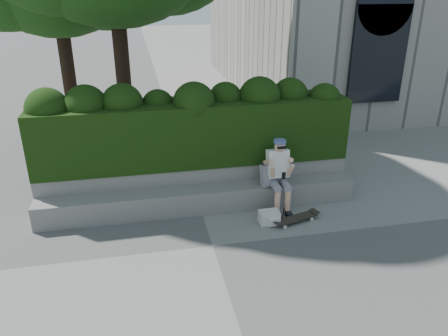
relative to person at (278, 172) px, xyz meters
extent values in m
plane|color=slate|center=(-1.46, -1.07, -0.75)|extent=(80.00, 80.00, 0.00)
cube|color=gray|center=(-1.46, 0.18, -0.53)|extent=(6.00, 0.45, 0.45)
cube|color=gray|center=(-1.46, 0.66, -0.38)|extent=(6.00, 0.50, 0.75)
cube|color=black|center=(-1.46, 0.88, 0.60)|extent=(6.00, 1.00, 1.20)
cylinder|color=black|center=(-2.76, 3.87, 0.95)|extent=(0.36, 0.36, 3.40)
cylinder|color=black|center=(-4.17, 4.87, 0.71)|extent=(0.35, 0.35, 2.92)
cube|color=slate|center=(0.00, 0.13, -0.19)|extent=(0.36, 0.26, 0.22)
cube|color=silver|center=(0.00, 0.06, 0.15)|extent=(0.40, 0.32, 0.55)
sphere|color=tan|center=(0.00, -0.01, 0.51)|extent=(0.21, 0.21, 0.21)
cylinder|color=#475882|center=(0.00, 0.01, 0.60)|extent=(0.23, 0.23, 0.06)
cube|color=black|center=(0.00, -0.29, 0.05)|extent=(0.07, 0.02, 0.13)
cylinder|color=tan|center=(-0.10, -0.31, -0.51)|extent=(0.11, 0.11, 0.47)
cylinder|color=tan|center=(0.10, -0.31, -0.51)|extent=(0.11, 0.11, 0.47)
cube|color=black|center=(-0.10, -0.37, -0.70)|extent=(0.10, 0.26, 0.10)
cube|color=black|center=(0.10, -0.37, -0.70)|extent=(0.10, 0.26, 0.10)
cube|color=black|center=(0.16, -0.61, -0.67)|extent=(0.87, 0.44, 0.02)
cylinder|color=silver|center=(-0.10, -0.78, -0.72)|extent=(0.07, 0.05, 0.06)
cylinder|color=silver|center=(-0.15, -0.60, -0.72)|extent=(0.07, 0.05, 0.06)
cylinder|color=silver|center=(0.47, -0.61, -0.72)|extent=(0.07, 0.05, 0.06)
cylinder|color=silver|center=(0.42, -0.44, -0.72)|extent=(0.07, 0.05, 0.06)
cube|color=#9F9FA4|center=(-0.17, 0.08, -0.09)|extent=(0.31, 0.21, 0.42)
cube|color=silver|center=(-0.32, -0.54, -0.64)|extent=(0.36, 0.26, 0.23)
camera|label=1|loc=(-2.52, -7.12, 3.28)|focal=35.00mm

